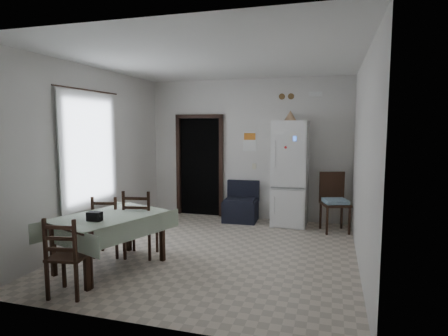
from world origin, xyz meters
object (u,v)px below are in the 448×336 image
Objects in this scene: dining_table at (111,242)px; dining_chair_near_head at (69,255)px; fridge at (290,173)px; dining_chair_far_left at (109,225)px; dining_chair_far_right at (141,223)px; corner_chair at (335,203)px; navy_seat at (241,202)px.

dining_chair_near_head is at bearing -69.11° from dining_table.
fridge is 4.38m from dining_chair_near_head.
dining_chair_near_head is (0.33, -1.30, 0.01)m from dining_chair_far_left.
dining_chair_far_right reaches higher than dining_chair_far_left.
corner_chair is 4.60m from dining_chair_near_head.
dining_chair_near_head is at bearing -108.67° from navy_seat.
dining_chair_far_right is (0.48, 0.10, 0.05)m from dining_chair_far_left.
corner_chair reaches higher than dining_chair_near_head.
dining_chair_far_right is 1.08× the size of dining_chair_near_head.
fridge is 3.69m from dining_table.
dining_chair_far_left is (-2.41, -2.52, -0.56)m from fridge.
fridge is 2.22× the size of dining_chair_far_left.
navy_seat is at bearing -178.64° from fridge.
corner_chair reaches higher than dining_table.
fridge reaches higher than dining_chair_near_head.
dining_chair_near_head is (0.01, -0.84, 0.10)m from dining_table.
corner_chair is (0.85, -0.27, -0.48)m from fridge.
fridge is 1.88× the size of corner_chair.
corner_chair is 0.76× the size of dining_table.
fridge is 1.01m from corner_chair.
fridge is 2.18× the size of dining_chair_near_head.
dining_table is 1.54× the size of dining_chair_far_left.
dining_chair_near_head is at bearing 74.08° from dining_chair_far_right.
navy_seat is 0.57× the size of dining_table.
dining_table is 0.59m from dining_chair_far_right.
fridge is at bearing -138.12° from dining_chair_far_right.
navy_seat is 3.17m from dining_table.
corner_chair is at bearing -159.28° from dining_chair_far_left.
dining_chair_far_right is at bearing 93.58° from dining_table.
dining_chair_far_right is 1.40m from dining_chair_near_head.
dining_chair_far_right is (-2.78, -2.15, -0.04)m from corner_chair.
corner_chair is (1.84, -0.27, 0.14)m from navy_seat.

